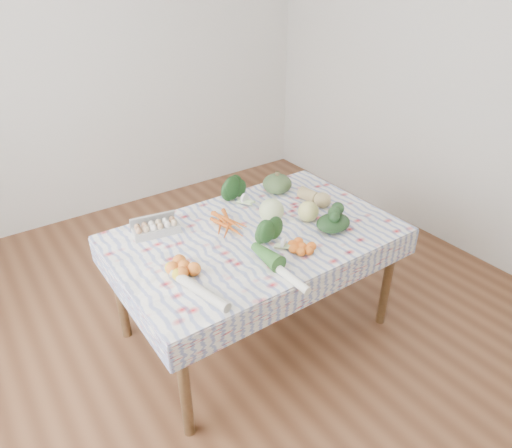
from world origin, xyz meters
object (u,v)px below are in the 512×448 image
Objects in this scene: butternut_squash at (315,196)px; grapefruit at (308,211)px; dining_table at (256,244)px; cabbage at (271,211)px; kabocha_squash at (277,184)px; egg_carton at (156,229)px.

butternut_squash is 0.24m from grapefruit.
cabbage reaches higher than dining_table.
dining_table is at bearing -161.82° from cabbage.
grapefruit is at bearing -31.09° from cabbage.
cabbage is 0.65× the size of butternut_squash.
kabocha_squash reaches higher than dining_table.
grapefruit reaches higher than egg_carton.
kabocha_squash reaches higher than butternut_squash.
butternut_squash is at bearing 4.31° from cabbage.
egg_carton is at bearing 155.06° from grapefruit.
cabbage is at bearing -13.29° from egg_carton.
cabbage is (0.15, 0.05, 0.16)m from dining_table.
egg_carton is 0.70m from cabbage.
egg_carton is 1.05m from butternut_squash.
grapefruit is at bearing -148.88° from butternut_squash.
egg_carton is at bearing 157.08° from cabbage.
egg_carton is at bearing 159.16° from butternut_squash.
egg_carton reaches higher than dining_table.
butternut_squash is at bearing 8.37° from dining_table.
cabbage reaches higher than grapefruit.
grapefruit is (-0.18, -0.15, 0.01)m from butternut_squash.
dining_table is at bearing 168.74° from grapefruit.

